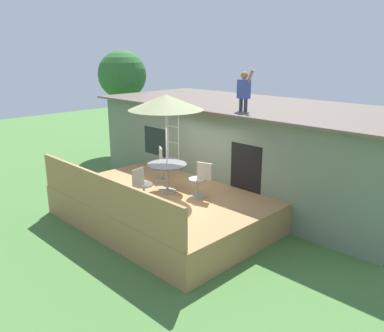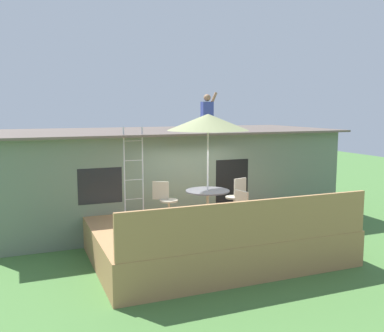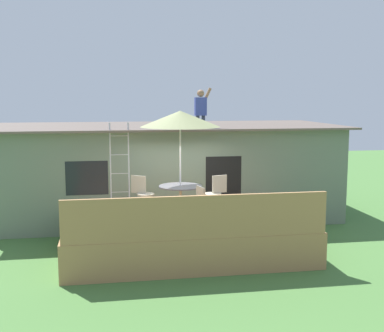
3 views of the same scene
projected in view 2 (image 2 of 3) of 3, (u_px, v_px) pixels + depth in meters
name	position (u px, v px, depth m)	size (l,w,h in m)	color
ground_plane	(212.00, 254.00, 10.37)	(40.00, 40.00, 0.00)	#477538
house	(164.00, 175.00, 13.49)	(10.50, 4.50, 2.81)	slate
deck	(212.00, 238.00, 10.32)	(5.55, 3.96, 0.80)	#A87A4C
deck_railing	(253.00, 223.00, 8.43)	(5.45, 0.08, 0.90)	#A87A4C
patio_table	(208.00, 197.00, 10.25)	(1.04, 1.04, 0.74)	#A59E8C
patio_umbrella	(208.00, 122.00, 10.01)	(1.90, 1.90, 2.54)	silver
step_ladder	(133.00, 170.00, 11.06)	(0.52, 0.04, 2.20)	silver
person_figure	(207.00, 110.00, 12.16)	(0.47, 0.20, 1.11)	#33384C
patio_chair_left	(166.00, 201.00, 10.45)	(0.57, 0.45, 0.92)	#A59E8C
patio_chair_right	(236.00, 197.00, 10.87)	(0.61, 0.44, 0.92)	#A59E8C
patio_chair_near	(237.00, 211.00, 9.40)	(0.44, 0.61, 0.92)	#A59E8C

